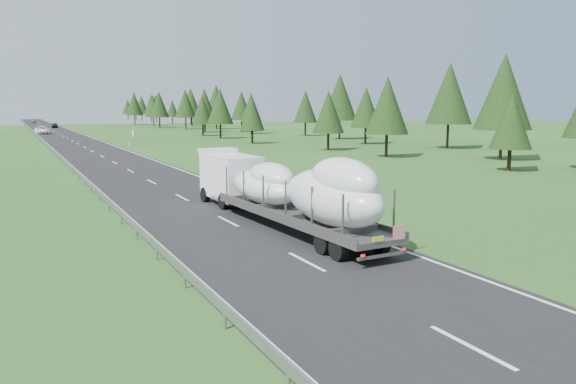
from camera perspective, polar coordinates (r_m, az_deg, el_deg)
name	(u,v)px	position (r m, az deg, el deg)	size (l,w,h in m)	color
ground	(471,347)	(15.84, 18.08, -14.78)	(400.00, 400.00, 0.00)	#244B19
road_surface	(72,141)	(110.88, -21.12, 4.90)	(10.00, 400.00, 0.02)	black
guardrail	(40,138)	(110.42, -23.88, 5.03)	(0.10, 400.00, 0.76)	slate
marker_posts	(76,127)	(166.18, -20.73, 6.17)	(0.13, 350.08, 1.00)	silver
highway_sign	(133,135)	(92.02, -15.48, 5.63)	(0.08, 0.90, 2.60)	slate
tree_line_right	(250,103)	(128.82, -3.86, 8.99)	(27.18, 296.12, 12.61)	black
boat_truck	(283,187)	(28.80, -0.51, 0.47)	(3.25, 18.65, 4.06)	white
distant_van	(42,130)	(140.51, -23.74, 5.77)	(2.83, 6.14, 1.71)	white
distant_car_dark	(55,125)	(178.70, -22.62, 6.27)	(1.78, 4.43, 1.51)	black
distant_car_blue	(34,121)	(235.51, -24.40, 6.56)	(1.40, 4.01, 1.32)	#1A1A49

